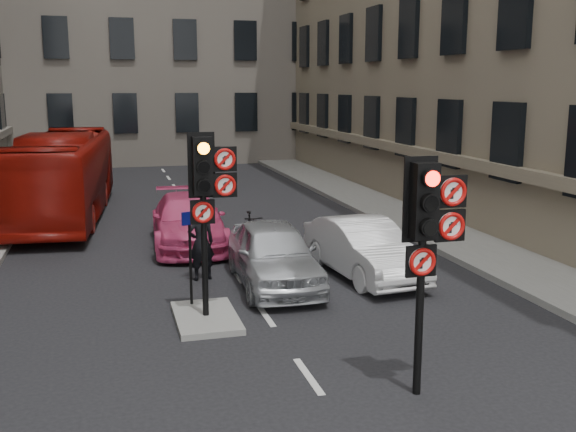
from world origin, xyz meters
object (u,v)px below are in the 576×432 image
signal_near (429,226)px  car_pink (188,221)px  car_silver (274,254)px  motorcycle (251,232)px  car_white (363,248)px  signal_far (207,185)px  info_sign (190,245)px  bus_red (63,175)px  motorcyclist (201,243)px

signal_near → car_pink: 10.85m
car_silver → motorcycle: size_ratio=2.48×
car_white → car_pink: size_ratio=0.85×
signal_far → motorcycle: bearing=69.8°
info_sign → car_silver: bearing=13.1°
signal_near → bus_red: bearing=110.5°
car_silver → bus_red: bus_red is taller
signal_far → bus_red: signal_far is taller
signal_near → motorcycle: 9.66m
car_silver → car_white: 2.28m
signal_near → car_pink: signal_near is taller
car_white → info_sign: (-4.33, -1.41, 0.69)m
signal_near → car_silver: 6.34m
car_silver → motorcycle: bearing=88.8°
car_white → motorcyclist: size_ratio=2.33×
signal_far → car_pink: size_ratio=0.72×
motorcycle → info_sign: info_sign is taller
signal_near → info_sign: (-2.87, 4.74, -1.20)m
car_pink → signal_far: bearing=-90.1°
car_white → motorcycle: 3.87m
motorcyclist → info_sign: bearing=63.9°
signal_far → motorcycle: signal_far is taller
bus_red → motorcycle: 8.27m
signal_far → motorcycle: (1.99, 5.42, -2.18)m
signal_near → motorcyclist: size_ratio=1.98×
signal_near → car_white: signal_near is taller
car_white → bus_red: size_ratio=0.39×
signal_near → motorcycle: size_ratio=2.04×
car_pink → motorcycle: (1.63, -1.03, -0.19)m
car_pink → bus_red: bearing=127.9°
bus_red → info_sign: (3.01, -10.97, -0.10)m
motorcyclist → info_sign: 2.24m
car_pink → info_sign: info_sign is taller
signal_near → car_silver: size_ratio=0.82×
signal_near → motorcycle: (-0.61, 9.42, -2.06)m
car_white → info_sign: info_sign is taller
car_pink → motorcycle: size_ratio=2.82×
signal_near → signal_far: bearing=123.0°
signal_far → bus_red: size_ratio=0.34×
car_pink → bus_red: (-3.65, 5.26, 0.76)m
car_silver → car_white: size_ratio=1.03×
car_white → signal_near: bearing=-109.0°
car_pink → info_sign: 5.79m
info_sign → motorcycle: bearing=45.7°
signal_far → bus_red: 12.23m
car_silver → signal_far: bearing=-129.5°
motorcyclist → car_pink: bearing=-104.8°
car_silver → motorcyclist: bearing=153.3°
signal_far → car_pink: 6.76m
signal_far → car_white: 5.02m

